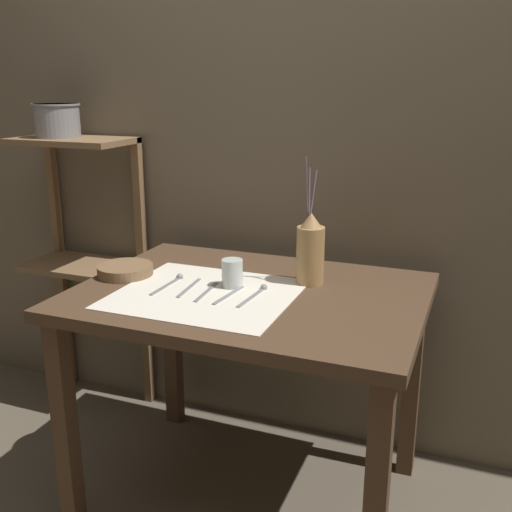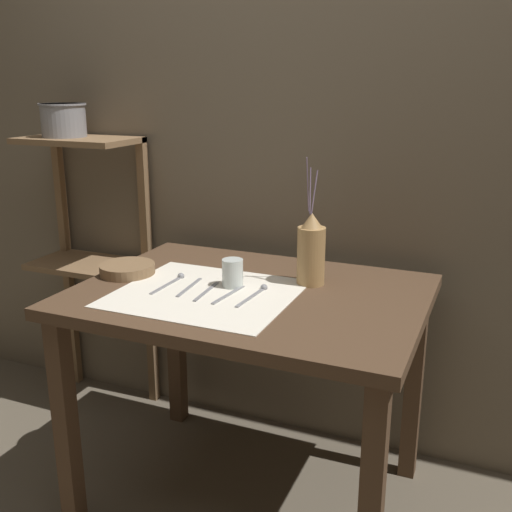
% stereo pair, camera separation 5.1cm
% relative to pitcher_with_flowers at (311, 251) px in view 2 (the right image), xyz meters
% --- Properties ---
extents(ground_plane, '(12.00, 12.00, 0.00)m').
position_rel_pitcher_with_flowers_xyz_m(ground_plane, '(-0.16, -0.14, -0.91)').
color(ground_plane, brown).
extents(stone_wall_back, '(7.00, 0.06, 2.40)m').
position_rel_pitcher_with_flowers_xyz_m(stone_wall_back, '(-0.16, 0.39, 0.29)').
color(stone_wall_back, '#6B5E4C').
rests_on(stone_wall_back, ground_plane).
extents(wooden_table, '(1.13, 0.83, 0.80)m').
position_rel_pitcher_with_flowers_xyz_m(wooden_table, '(-0.16, -0.14, -0.22)').
color(wooden_table, '#4C3523').
rests_on(wooden_table, ground_plane).
extents(wooden_shelf_unit, '(0.49, 0.29, 1.23)m').
position_rel_pitcher_with_flowers_xyz_m(wooden_shelf_unit, '(-1.09, 0.23, -0.07)').
color(wooden_shelf_unit, brown).
rests_on(wooden_shelf_unit, ground_plane).
extents(linen_cloth, '(0.56, 0.51, 0.00)m').
position_rel_pitcher_with_flowers_xyz_m(linen_cloth, '(-0.28, -0.23, -0.11)').
color(linen_cloth, silver).
rests_on(linen_cloth, wooden_table).
extents(pitcher_with_flowers, '(0.09, 0.09, 0.43)m').
position_rel_pitcher_with_flowers_xyz_m(pitcher_with_flowers, '(0.00, 0.00, 0.00)').
color(pitcher_with_flowers, '#A87F4C').
rests_on(pitcher_with_flowers, wooden_table).
extents(wooden_bowl, '(0.19, 0.19, 0.04)m').
position_rel_pitcher_with_flowers_xyz_m(wooden_bowl, '(-0.63, -0.15, -0.10)').
color(wooden_bowl, brown).
rests_on(wooden_bowl, wooden_table).
extents(glass_tumbler_near, '(0.07, 0.07, 0.09)m').
position_rel_pitcher_with_flowers_xyz_m(glass_tumbler_near, '(-0.23, -0.13, -0.06)').
color(glass_tumbler_near, silver).
rests_on(glass_tumbler_near, wooden_table).
extents(spoon_inner, '(0.02, 0.20, 0.02)m').
position_rel_pitcher_with_flowers_xyz_m(spoon_inner, '(-0.43, -0.16, -0.11)').
color(spoon_inner, gray).
rests_on(spoon_inner, wooden_table).
extents(fork_outer, '(0.03, 0.19, 0.00)m').
position_rel_pitcher_with_flowers_xyz_m(fork_outer, '(-0.35, -0.20, -0.11)').
color(fork_outer, gray).
rests_on(fork_outer, wooden_table).
extents(fork_inner, '(0.03, 0.19, 0.00)m').
position_rel_pitcher_with_flowers_xyz_m(fork_inner, '(-0.28, -0.22, -0.11)').
color(fork_inner, gray).
rests_on(fork_inner, wooden_table).
extents(knife_center, '(0.03, 0.19, 0.00)m').
position_rel_pitcher_with_flowers_xyz_m(knife_center, '(-0.20, -0.22, -0.11)').
color(knife_center, gray).
rests_on(knife_center, wooden_table).
extents(spoon_outer, '(0.03, 0.20, 0.02)m').
position_rel_pitcher_with_flowers_xyz_m(spoon_outer, '(-0.12, -0.16, -0.11)').
color(spoon_outer, gray).
rests_on(spoon_outer, wooden_table).
extents(metal_pot_large, '(0.19, 0.19, 0.14)m').
position_rel_pitcher_with_flowers_xyz_m(metal_pot_large, '(-1.15, 0.19, 0.39)').
color(metal_pot_large, gray).
rests_on(metal_pot_large, wooden_shelf_unit).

